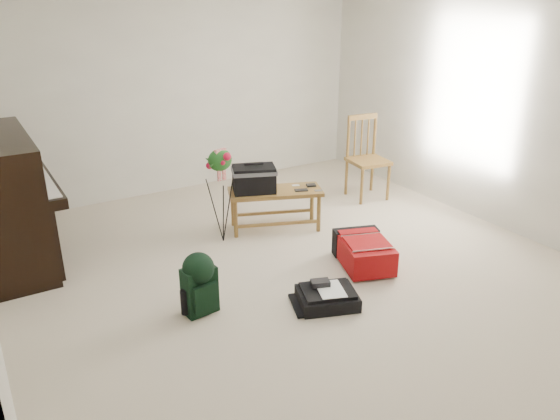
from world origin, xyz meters
TOP-DOWN VIEW (x-y plane):
  - floor at (0.00, 0.00)m, footprint 5.00×5.50m
  - wall_back at (0.00, 2.75)m, footprint 5.00×0.04m
  - wall_right at (2.50, 0.00)m, footprint 0.04×5.50m
  - piano at (-2.19, 1.60)m, footprint 0.71×1.50m
  - bench at (0.19, 0.97)m, footprint 1.08×0.73m
  - dining_chair at (1.82, 1.24)m, footprint 0.50×0.50m
  - red_suitcase at (0.62, -0.17)m, footprint 0.61×0.75m
  - black_duffel at (-0.09, -0.60)m, footprint 0.58×0.52m
  - green_backpack at (-1.04, -0.16)m, footprint 0.28×0.26m
  - flower_stand at (-0.29, 0.98)m, footprint 0.39×0.39m

SIDE VIEW (x-z plane):
  - floor at x=0.00m, z-range -0.01..0.01m
  - black_duffel at x=-0.09m, z-range -0.03..0.17m
  - red_suitcase at x=0.62m, z-range 0.01..0.28m
  - green_backpack at x=-1.04m, z-range 0.03..0.56m
  - dining_chair at x=1.82m, z-range -0.01..1.01m
  - flower_stand at x=-0.29m, z-range -0.01..1.02m
  - bench at x=0.19m, z-range 0.16..0.93m
  - piano at x=-2.19m, z-range -0.03..1.22m
  - wall_back at x=0.00m, z-range 0.00..2.50m
  - wall_right at x=2.50m, z-range 0.00..2.50m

